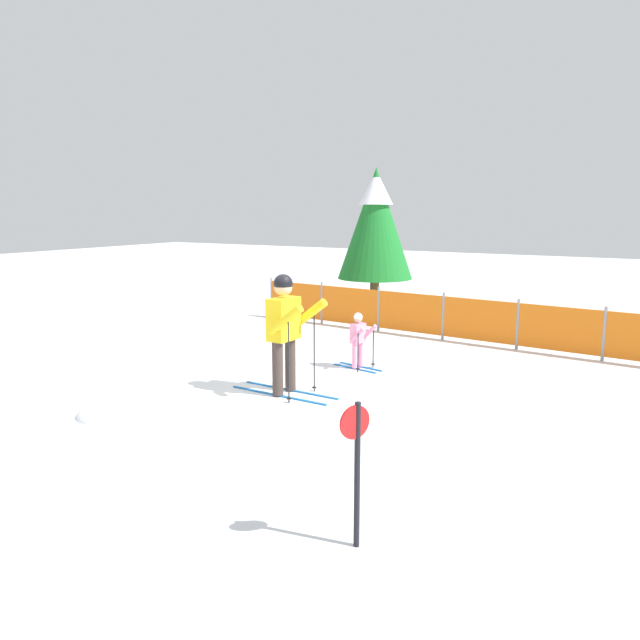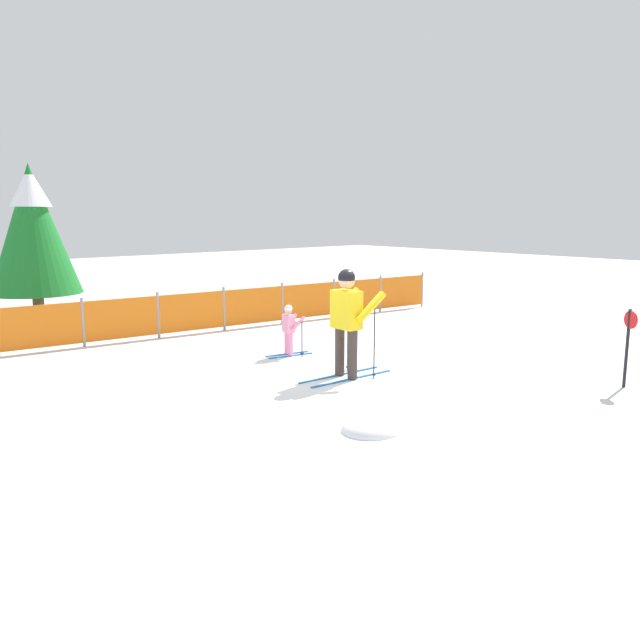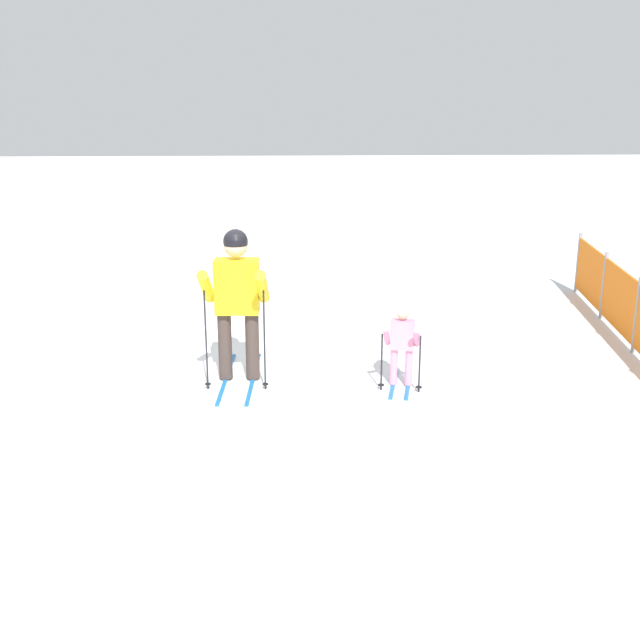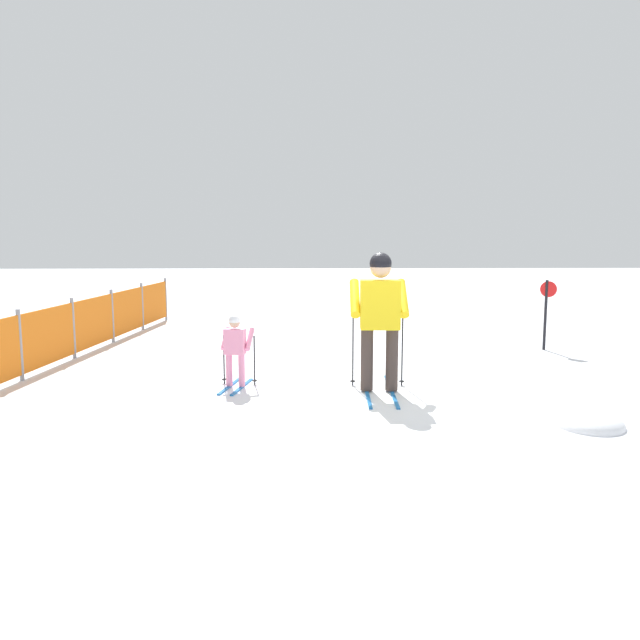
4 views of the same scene
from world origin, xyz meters
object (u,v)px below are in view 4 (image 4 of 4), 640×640
(safety_fence, at_px, (49,336))
(trail_marker, at_px, (546,306))
(skier_child, at_px, (235,346))
(skier_adult, at_px, (380,309))

(safety_fence, height_order, trail_marker, trail_marker)
(trail_marker, bearing_deg, skier_child, 116.56)
(safety_fence, xyz_separation_m, trail_marker, (1.34, -8.12, 0.27))
(skier_child, height_order, trail_marker, trail_marker)
(skier_adult, height_order, skier_child, skier_adult)
(skier_adult, bearing_deg, skier_child, 84.49)
(trail_marker, bearing_deg, safety_fence, 99.37)
(skier_adult, xyz_separation_m, trail_marker, (2.85, -3.29, -0.30))
(skier_child, bearing_deg, skier_adult, -86.69)
(skier_adult, distance_m, skier_child, 1.97)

